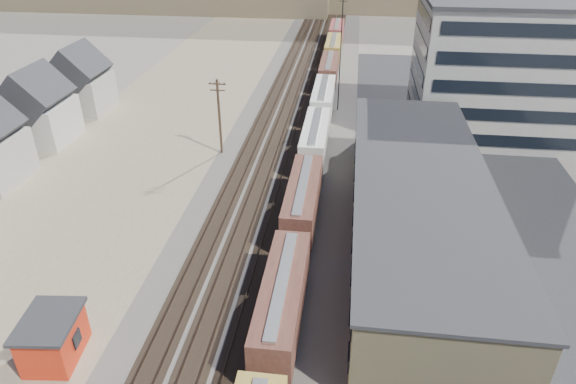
# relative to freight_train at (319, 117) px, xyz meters

# --- Properties ---
(ballast_bed) EXTENTS (18.00, 200.00, 0.06)m
(ballast_bed) POSITION_rel_freight_train_xyz_m (-3.80, 0.53, -2.76)
(ballast_bed) COLOR #4C4742
(ballast_bed) RESTS_ON ground
(dirt_yard) EXTENTS (24.00, 180.00, 0.03)m
(dirt_yard) POSITION_rel_freight_train_xyz_m (-23.80, -9.47, -2.78)
(dirt_yard) COLOR #7F7057
(dirt_yard) RESTS_ON ground
(asphalt_lot) EXTENTS (26.00, 120.00, 0.04)m
(asphalt_lot) POSITION_rel_freight_train_xyz_m (18.20, -14.47, -2.77)
(asphalt_lot) COLOR #232326
(asphalt_lot) RESTS_ON ground
(rail_tracks) EXTENTS (11.40, 200.00, 0.24)m
(rail_tracks) POSITION_rel_freight_train_xyz_m (-4.35, 0.53, -2.68)
(rail_tracks) COLOR black
(rail_tracks) RESTS_ON ground
(freight_train) EXTENTS (3.00, 119.74, 4.46)m
(freight_train) POSITION_rel_freight_train_xyz_m (0.00, 0.00, 0.00)
(freight_train) COLOR black
(freight_train) RESTS_ON ground
(warehouse) EXTENTS (12.40, 40.40, 7.25)m
(warehouse) POSITION_rel_freight_train_xyz_m (11.18, -24.47, 0.86)
(warehouse) COLOR tan
(warehouse) RESTS_ON ground
(office_tower) EXTENTS (22.60, 18.60, 18.45)m
(office_tower) POSITION_rel_freight_train_xyz_m (24.15, 5.48, 6.47)
(office_tower) COLOR #9E998E
(office_tower) RESTS_ON ground
(utility_pole_north) EXTENTS (2.20, 0.32, 10.00)m
(utility_pole_north) POSITION_rel_freight_train_xyz_m (-12.30, -7.47, 2.50)
(utility_pole_north) COLOR #382619
(utility_pole_north) RESTS_ON ground
(radio_mast) EXTENTS (1.20, 0.16, 18.00)m
(radio_mast) POSITION_rel_freight_train_xyz_m (2.20, 10.53, 6.33)
(radio_mast) COLOR black
(radio_mast) RESTS_ON ground
(maintenance_shed) EXTENTS (4.30, 5.31, 3.62)m
(maintenance_shed) POSITION_rel_freight_train_xyz_m (-15.93, -43.01, -0.94)
(maintenance_shed) COLOR red
(maintenance_shed) RESTS_ON ground
(parked_car_blue) EXTENTS (5.71, 5.64, 1.53)m
(parked_car_blue) POSITION_rel_freight_train_xyz_m (20.24, 0.07, -2.03)
(parked_car_blue) COLOR navy
(parked_car_blue) RESTS_ON ground
(parked_car_far) EXTENTS (3.78, 5.45, 1.72)m
(parked_car_far) POSITION_rel_freight_train_xyz_m (24.83, 3.26, -1.93)
(parked_car_far) COLOR silver
(parked_car_far) RESTS_ON ground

